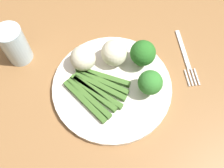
% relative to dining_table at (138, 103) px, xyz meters
% --- Properties ---
extents(ground_plane, '(6.00, 6.00, 0.02)m').
position_rel_dining_table_xyz_m(ground_plane, '(0.00, 0.00, -0.66)').
color(ground_plane, gray).
extents(dining_table, '(1.41, 0.89, 0.76)m').
position_rel_dining_table_xyz_m(dining_table, '(0.00, 0.00, 0.00)').
color(dining_table, olive).
rests_on(dining_table, ground_plane).
extents(plate, '(0.28, 0.28, 0.01)m').
position_rel_dining_table_xyz_m(plate, '(0.07, -0.01, 0.11)').
color(plate, silver).
rests_on(plate, dining_table).
extents(asparagus_bundle, '(0.15, 0.15, 0.01)m').
position_rel_dining_table_xyz_m(asparagus_bundle, '(0.11, -0.01, 0.12)').
color(asparagus_bundle, '#3D6626').
rests_on(asparagus_bundle, plate).
extents(broccoli_front_left, '(0.06, 0.06, 0.07)m').
position_rel_dining_table_xyz_m(broccoli_front_left, '(-0.01, -0.05, 0.16)').
color(broccoli_front_left, '#568E33').
rests_on(broccoli_front_left, plate).
extents(broccoli_right, '(0.05, 0.05, 0.07)m').
position_rel_dining_table_xyz_m(broccoli_right, '(-0.01, 0.02, 0.16)').
color(broccoli_right, '#609E3D').
rests_on(broccoli_right, plate).
extents(cauliflower_edge, '(0.06, 0.06, 0.06)m').
position_rel_dining_table_xyz_m(cauliflower_edge, '(0.05, -0.08, 0.15)').
color(cauliflower_edge, beige).
rests_on(cauliflower_edge, plate).
extents(cauliflower_left, '(0.06, 0.06, 0.06)m').
position_rel_dining_table_xyz_m(cauliflower_left, '(0.12, -0.08, 0.15)').
color(cauliflower_left, beige).
rests_on(cauliflower_left, plate).
extents(fork, '(0.04, 0.17, 0.00)m').
position_rel_dining_table_xyz_m(fork, '(-0.13, -0.05, 0.11)').
color(fork, silver).
rests_on(fork, dining_table).
extents(water_glass, '(0.06, 0.06, 0.10)m').
position_rel_dining_table_xyz_m(water_glass, '(0.27, -0.15, 0.15)').
color(water_glass, silver).
rests_on(water_glass, dining_table).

